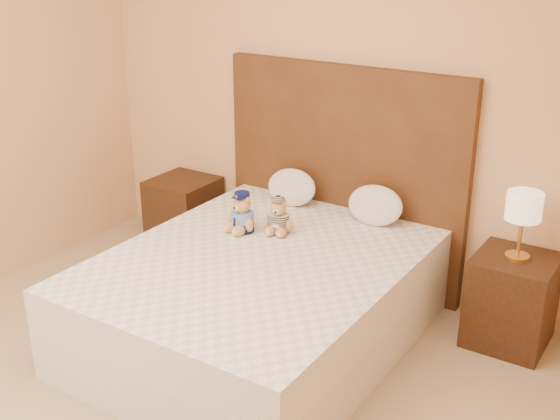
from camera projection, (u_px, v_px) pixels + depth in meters
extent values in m
cube|color=tan|center=(349.00, 87.00, 4.55)|extent=(4.00, 0.04, 2.70)
cube|color=white|center=(259.00, 318.00, 4.17)|extent=(1.60, 2.00, 0.30)
cube|color=white|center=(258.00, 277.00, 4.07)|extent=(1.60, 2.00, 0.25)
cube|color=#4F3017|center=(343.00, 176.00, 4.74)|extent=(1.75, 0.08, 1.50)
cube|color=#3B1F12|center=(184.00, 214.00, 5.38)|extent=(0.45, 0.45, 0.55)
cube|color=#3B1F12|center=(511.00, 300.00, 4.11)|extent=(0.45, 0.45, 0.55)
cylinder|color=gold|center=(517.00, 256.00, 4.01)|extent=(0.14, 0.14, 0.02)
cylinder|color=gold|center=(520.00, 236.00, 3.96)|extent=(0.02, 0.02, 0.26)
cylinder|color=beige|center=(524.00, 206.00, 3.90)|extent=(0.20, 0.20, 0.16)
ellipsoid|color=white|center=(292.00, 186.00, 4.77)|extent=(0.37, 0.24, 0.26)
ellipsoid|color=white|center=(375.00, 204.00, 4.45)|extent=(0.37, 0.24, 0.26)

